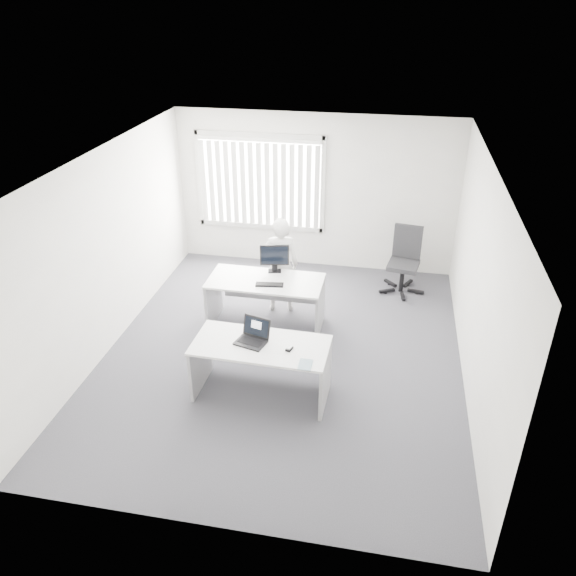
% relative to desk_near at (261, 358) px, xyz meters
% --- Properties ---
extents(ground, '(6.00, 6.00, 0.00)m').
position_rel_desk_near_xyz_m(ground, '(0.09, 0.93, -0.55)').
color(ground, '#4E4E55').
rests_on(ground, ground).
extents(wall_back, '(5.00, 0.02, 2.80)m').
position_rel_desk_near_xyz_m(wall_back, '(0.09, 3.93, 0.85)').
color(wall_back, silver).
rests_on(wall_back, ground).
extents(wall_front, '(5.00, 0.02, 2.80)m').
position_rel_desk_near_xyz_m(wall_front, '(0.09, -2.07, 0.85)').
color(wall_front, silver).
rests_on(wall_front, ground).
extents(wall_left, '(0.02, 6.00, 2.80)m').
position_rel_desk_near_xyz_m(wall_left, '(-2.41, 0.93, 0.85)').
color(wall_left, silver).
rests_on(wall_left, ground).
extents(wall_right, '(0.02, 6.00, 2.80)m').
position_rel_desk_near_xyz_m(wall_right, '(2.59, 0.93, 0.85)').
color(wall_right, silver).
rests_on(wall_right, ground).
extents(ceiling, '(5.00, 6.00, 0.02)m').
position_rel_desk_near_xyz_m(ceiling, '(0.09, 0.93, 2.25)').
color(ceiling, white).
rests_on(ceiling, wall_back).
extents(window, '(2.32, 0.06, 1.76)m').
position_rel_desk_near_xyz_m(window, '(-0.91, 3.89, 1.00)').
color(window, '#B7B7B2').
rests_on(window, wall_back).
extents(blinds, '(2.20, 0.10, 1.50)m').
position_rel_desk_near_xyz_m(blinds, '(-0.91, 3.83, 0.97)').
color(blinds, silver).
rests_on(blinds, wall_back).
extents(desk_near, '(1.71, 0.84, 0.77)m').
position_rel_desk_near_xyz_m(desk_near, '(0.00, 0.00, 0.00)').
color(desk_near, silver).
rests_on(desk_near, ground).
extents(desk_far, '(1.72, 0.82, 0.78)m').
position_rel_desk_near_xyz_m(desk_far, '(-0.31, 1.65, 0.01)').
color(desk_far, silver).
rests_on(desk_far, ground).
extents(office_chair, '(0.75, 0.75, 1.14)m').
position_rel_desk_near_xyz_m(office_chair, '(1.74, 3.18, -0.20)').
color(office_chair, black).
rests_on(office_chair, ground).
extents(person, '(0.65, 0.50, 1.58)m').
position_rel_desk_near_xyz_m(person, '(-0.19, 2.17, 0.24)').
color(person, silver).
rests_on(person, ground).
extents(laptop, '(0.44, 0.42, 0.29)m').
position_rel_desk_near_xyz_m(laptop, '(-0.13, -0.01, 0.36)').
color(laptop, black).
rests_on(laptop, desk_near).
extents(paper_sheet, '(0.28, 0.20, 0.00)m').
position_rel_desk_near_xyz_m(paper_sheet, '(0.30, -0.06, 0.22)').
color(paper_sheet, silver).
rests_on(paper_sheet, desk_near).
extents(mouse, '(0.09, 0.12, 0.04)m').
position_rel_desk_near_xyz_m(mouse, '(0.37, -0.05, 0.24)').
color(mouse, '#A8A8AB').
rests_on(mouse, paper_sheet).
extents(booklet, '(0.16, 0.22, 0.01)m').
position_rel_desk_near_xyz_m(booklet, '(0.61, -0.32, 0.22)').
color(booklet, silver).
rests_on(booklet, desk_near).
extents(keyboard, '(0.42, 0.19, 0.02)m').
position_rel_desk_near_xyz_m(keyboard, '(-0.22, 1.49, 0.24)').
color(keyboard, black).
rests_on(keyboard, desk_far).
extents(monitor, '(0.46, 0.22, 0.44)m').
position_rel_desk_near_xyz_m(monitor, '(-0.24, 1.95, 0.45)').
color(monitor, black).
rests_on(monitor, desk_far).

